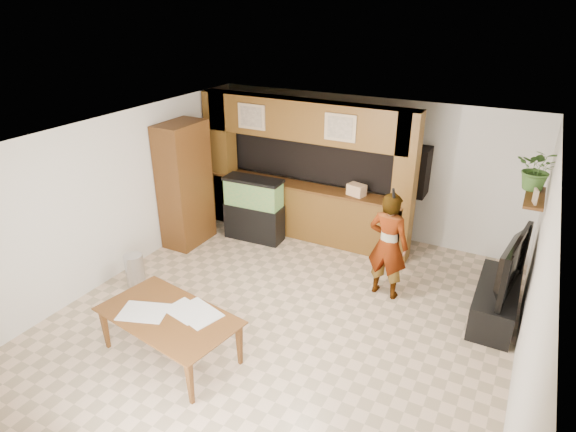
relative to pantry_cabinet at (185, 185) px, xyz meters
The scene contains 22 objects.
floor 3.20m from the pantry_cabinet, 25.57° to the right, with size 6.50×6.50×0.00m, color #CBAB8D.
ceiling 3.34m from the pantry_cabinet, 25.57° to the right, with size 6.50×6.50×0.00m, color white.
wall_back 3.34m from the pantry_cabinet, 35.95° to the left, with size 6.00×6.00×0.00m, color silver.
wall_left 1.34m from the pantry_cabinet, 103.07° to the right, with size 6.50×6.50×0.00m, color silver.
wall_right 5.85m from the pantry_cabinet, 12.77° to the right, with size 6.50×6.50×0.00m, color silver.
partition 2.22m from the pantry_cabinet, 37.52° to the left, with size 4.20×0.99×2.60m.
wall_clock 0.87m from the pantry_cabinet, 132.30° to the right, with size 0.05×0.25×0.25m.
wall_shelf 5.62m from the pantry_cabinet, ahead, with size 0.25×0.90×0.04m, color #5E3416.
pantry_cabinet is the anchor object (origin of this frame).
trash_can 1.85m from the pantry_cabinet, 82.31° to the right, with size 0.29×0.29×0.54m, color #B2B2B7.
aquarium 1.33m from the pantry_cabinet, 32.60° to the left, with size 1.09×0.41×1.21m.
tv_stand 5.42m from the pantry_cabinet, ahead, with size 0.55×1.50×0.50m, color black.
television 5.36m from the pantry_cabinet, ahead, with size 1.37×0.18×0.79m, color black.
photo_frame 5.61m from the pantry_cabinet, ahead, with size 0.03×0.15×0.20m, color tan.
potted_plant 5.67m from the pantry_cabinet, ahead, with size 0.55×0.47×0.61m, color #3B6428.
person 3.79m from the pantry_cabinet, ahead, with size 0.61×0.40×1.68m, color #956E51.
microphone 3.88m from the pantry_cabinet, ahead, with size 0.04×0.04×0.17m, color black.
dining_table 3.34m from the pantry_cabinet, 56.00° to the right, with size 1.77×0.99×0.62m, color #5E3416.
newspaper_a 3.28m from the pantry_cabinet, 49.26° to the right, with size 0.58×0.42×0.01m, color silver.
newspaper_b 3.18m from the pantry_cabinet, 61.22° to the right, with size 0.58×0.42×0.01m, color silver.
newspaper_c 3.20m from the pantry_cabinet, 51.72° to the right, with size 0.50×0.36×0.01m, color silver.
counter_box 3.05m from the pantry_cabinet, 22.28° to the left, with size 0.30×0.20×0.20m, color tan.
Camera 1 is at (2.70, -4.99, 4.19)m, focal length 30.00 mm.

